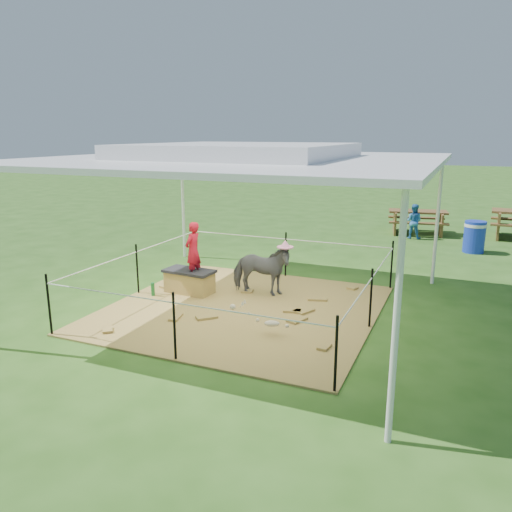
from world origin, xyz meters
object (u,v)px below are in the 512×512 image
at_px(picnic_table_near, 417,222).
at_px(foal, 272,322).
at_px(trash_barrel, 474,237).
at_px(green_bottle, 153,289).
at_px(pony, 261,270).
at_px(woman, 193,245).
at_px(straw_bale, 190,282).
at_px(distant_person, 413,221).

bearing_deg(picnic_table_near, foal, -107.17).
bearing_deg(trash_barrel, green_bottle, -131.35).
bearing_deg(pony, foal, -161.29).
distance_m(woman, pony, 1.39).
height_order(straw_bale, woman, woman).
bearing_deg(green_bottle, picnic_table_near, 64.64).
bearing_deg(pony, green_bottle, 105.49).
xyz_separation_m(trash_barrel, distant_person, (-1.68, 1.21, 0.10)).
bearing_deg(straw_bale, green_bottle, -140.71).
relative_size(foal, picnic_table_near, 0.44).
xyz_separation_m(trash_barrel, picnic_table_near, (-1.64, 2.06, -0.05)).
bearing_deg(pony, picnic_table_near, -24.28).
xyz_separation_m(straw_bale, green_bottle, (-0.55, -0.45, -0.08)).
bearing_deg(trash_barrel, foal, -111.26).
distance_m(foal, trash_barrel, 7.89).
bearing_deg(foal, pony, 99.81).
xyz_separation_m(pony, trash_barrel, (3.77, 5.59, -0.11)).
bearing_deg(foal, distant_person, 64.55).
distance_m(pony, foal, 2.00).
bearing_deg(distant_person, woman, 68.86).
distance_m(green_bottle, foal, 2.95).
height_order(pony, foal, pony).
bearing_deg(foal, straw_bale, 131.36).
height_order(green_bottle, distant_person, distant_person).
distance_m(picnic_table_near, distant_person, 0.86).
distance_m(straw_bale, trash_barrel, 7.88).
distance_m(trash_barrel, distant_person, 2.07).
bearing_deg(woman, pony, 112.42).
distance_m(straw_bale, woman, 0.76).
bearing_deg(distant_person, pony, 76.62).
relative_size(woman, picnic_table_near, 0.63).
bearing_deg(green_bottle, pony, 24.19).
bearing_deg(picnic_table_near, trash_barrel, -61.25).
height_order(green_bottle, picnic_table_near, picnic_table_near).
bearing_deg(distant_person, green_bottle, 66.20).
xyz_separation_m(foal, picnic_table_near, (1.22, 9.41, 0.12)).
bearing_deg(foal, green_bottle, 144.47).
bearing_deg(straw_bale, woman, 0.00).
bearing_deg(trash_barrel, straw_bale, -130.51).
height_order(woman, pony, woman).
xyz_separation_m(pony, picnic_table_near, (2.13, 7.65, -0.16)).
bearing_deg(pony, woman, 99.17).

